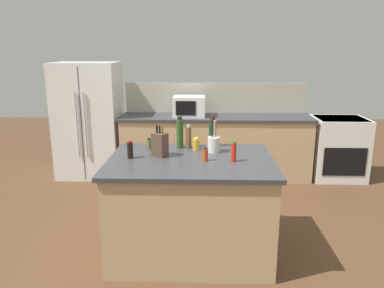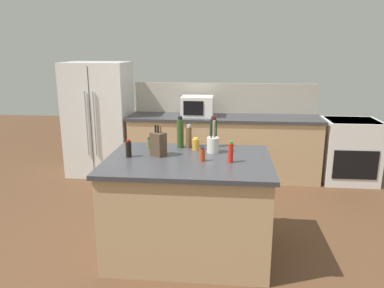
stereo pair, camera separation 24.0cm
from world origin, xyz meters
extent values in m
plane|color=brown|center=(0.00, 0.00, 0.00)|extent=(14.00, 14.00, 0.00)
cube|color=tan|center=(0.30, 2.20, 0.45)|extent=(2.79, 0.62, 0.90)
cube|color=#38383D|center=(0.30, 2.20, 0.92)|extent=(2.83, 0.66, 0.04)
cube|color=#B2A899|center=(0.30, 2.52, 1.17)|extent=(2.79, 0.03, 0.46)
cube|color=tan|center=(0.00, 0.00, 0.45)|extent=(1.46, 1.04, 0.90)
cube|color=#38383D|center=(0.00, 0.00, 0.92)|extent=(1.52, 1.10, 0.04)
cube|color=white|center=(-1.62, 2.25, 0.86)|extent=(0.93, 0.72, 1.72)
cube|color=#2D2D2D|center=(-1.62, 1.89, 0.86)|extent=(0.01, 0.00, 1.63)
cylinder|color=#ADB2B7|center=(-1.68, 1.87, 0.86)|extent=(0.02, 0.02, 0.95)
cylinder|color=#ADB2B7|center=(-1.56, 1.87, 0.86)|extent=(0.02, 0.02, 0.95)
cube|color=white|center=(2.14, 2.20, 0.46)|extent=(0.76, 0.64, 0.92)
cube|color=black|center=(2.14, 1.88, 0.35)|extent=(0.61, 0.01, 0.41)
cube|color=black|center=(2.14, 2.20, 0.91)|extent=(0.68, 0.58, 0.02)
cube|color=white|center=(-0.10, 2.20, 1.09)|extent=(0.46, 0.38, 0.29)
cube|color=black|center=(-0.14, 2.01, 1.09)|extent=(0.29, 0.01, 0.21)
cube|color=#4C3828|center=(-0.29, 0.08, 1.05)|extent=(0.16, 0.16, 0.22)
cylinder|color=black|center=(-0.32, 0.10, 1.20)|extent=(0.02, 0.02, 0.07)
cylinder|color=black|center=(-0.29, 0.08, 1.20)|extent=(0.02, 0.02, 0.07)
cylinder|color=brown|center=(-0.27, 0.06, 1.20)|extent=(0.02, 0.02, 0.07)
cylinder|color=beige|center=(0.22, 0.24, 1.02)|extent=(0.12, 0.12, 0.15)
cylinder|color=olive|center=(0.23, 0.25, 1.17)|extent=(0.01, 0.05, 0.18)
cylinder|color=black|center=(0.20, 0.24, 1.17)|extent=(0.01, 0.05, 0.18)
cylinder|color=#B2B2B7|center=(0.22, 0.22, 1.17)|extent=(0.01, 0.03, 0.18)
cylinder|color=gold|center=(0.04, 0.31, 1.00)|extent=(0.07, 0.07, 0.11)
cylinder|color=gold|center=(0.04, 0.31, 1.06)|extent=(0.05, 0.05, 0.02)
cylinder|color=#567038|center=(-0.43, 0.33, 0.99)|extent=(0.05, 0.05, 0.10)
cylinder|color=black|center=(-0.43, 0.33, 1.05)|extent=(0.03, 0.03, 0.02)
cylinder|color=red|center=(0.39, -0.07, 1.03)|extent=(0.05, 0.05, 0.17)
cylinder|color=green|center=(0.39, -0.07, 1.12)|extent=(0.03, 0.03, 0.02)
cylinder|color=black|center=(0.21, 0.46, 1.08)|extent=(0.07, 0.07, 0.28)
cylinder|color=#4C1919|center=(0.21, 0.46, 1.24)|extent=(0.05, 0.05, 0.03)
cylinder|color=#B73D1E|center=(0.13, -0.05, 0.99)|extent=(0.05, 0.05, 0.11)
cylinder|color=black|center=(0.13, -0.05, 1.06)|extent=(0.03, 0.03, 0.02)
cylinder|color=black|center=(-0.56, 0.01, 1.02)|extent=(0.05, 0.05, 0.15)
cylinder|color=#B22319|center=(-0.56, 0.01, 1.10)|extent=(0.03, 0.03, 0.02)
cylinder|color=brown|center=(-0.04, 0.39, 1.05)|extent=(0.06, 0.06, 0.21)
cylinder|color=#B2B2B7|center=(-0.04, 0.39, 1.16)|extent=(0.04, 0.04, 0.03)
cylinder|color=#2D4C1E|center=(-0.12, 0.39, 1.08)|extent=(0.07, 0.07, 0.29)
cylinder|color=black|center=(-0.12, 0.39, 1.25)|extent=(0.04, 0.04, 0.03)
camera|label=1|loc=(0.11, -3.29, 1.94)|focal=35.00mm
camera|label=2|loc=(0.35, -3.27, 1.94)|focal=35.00mm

